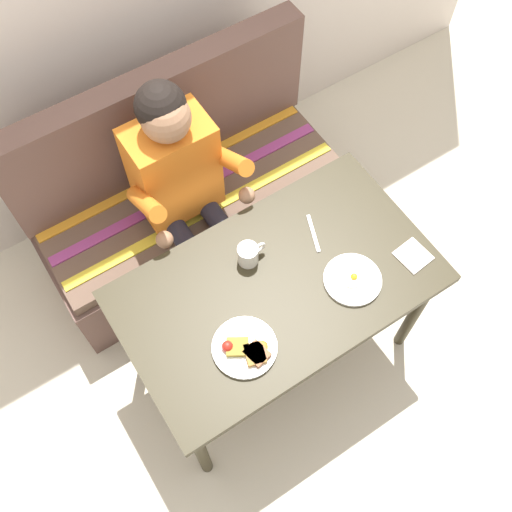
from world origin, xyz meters
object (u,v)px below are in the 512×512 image
Objects in this scene: napkin at (413,256)px; fork at (313,233)px; table at (277,294)px; coffee_mug at (249,254)px; plate_eggs at (353,280)px; person at (183,182)px; plate_breakfast at (246,348)px; couch at (187,200)px.

fork is at bearing 132.25° from napkin.
coffee_mug is at bearing 103.37° from table.
napkin is 0.70× the size of fork.
plate_eggs is (0.24, -0.14, 0.09)m from table.
fork is (-0.26, 0.29, -0.00)m from napkin.
person reaches higher than coffee_mug.
fork is (0.24, 0.11, 0.08)m from table.
fork is at bearing 24.09° from table.
table is 10.07× the size of napkin.
table is at bearing -134.76° from fork.
fork is at bearing 90.89° from plate_eggs.
napkin is at bearing -31.51° from coffee_mug.
plate_breakfast reaches higher than plate_eggs.
plate_breakfast is 1.06× the size of plate_eggs.
person is at bearing 144.08° from fork.
table is at bearing -76.63° from coffee_mug.
fork reaches higher than table.
plate_eggs is at bearing -74.90° from couch.
person is at bearing 77.38° from plate_breakfast.
fork is at bearing -57.07° from person.
person is 0.96m from napkin.
person is at bearing -112.50° from couch.
person reaches higher than plate_eggs.
person reaches higher than napkin.
table is 0.30m from plate_breakfast.
napkin is 0.39m from fork.
fork is (0.48, 0.26, -0.01)m from plate_breakfast.
person is 10.27× the size of coffee_mug.
coffee_mug is (0.04, -0.44, 0.03)m from person.
coffee_mug reaches higher than plate_breakfast.
coffee_mug is at bearing 134.24° from plate_eggs.
table is 0.60m from person.
couch is 6.19× the size of plate_breakfast.
plate_eggs reaches higher than fork.
person is 5.21× the size of plate_breakfast.
plate_eggs is (0.32, -0.73, -0.00)m from person.
person is 0.57m from fork.
couch is 1.02m from plate_eggs.
napkin is at bearing -2.37° from plate_breakfast.
person is 7.13× the size of fork.
coffee_mug reaches higher than napkin.
plate_breakfast is at bearing -104.58° from couch.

